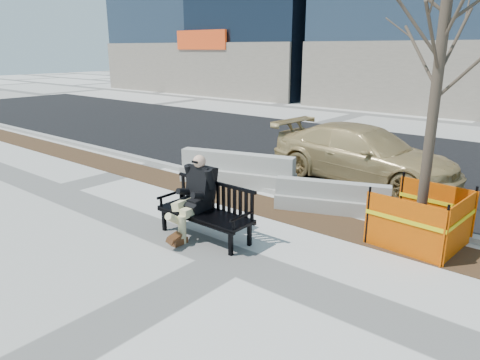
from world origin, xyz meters
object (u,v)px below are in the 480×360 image
at_px(tree_fence, 417,243).
at_px(sedan, 361,181).
at_px(seated_man, 197,233).
at_px(jersey_barrier_left, 237,185).
at_px(jersey_barrier_right, 331,212).
at_px(bench, 205,237).

bearing_deg(tree_fence, sedan, 129.37).
distance_m(seated_man, tree_fence, 4.33).
relative_size(jersey_barrier_left, jersey_barrier_right, 1.25).
distance_m(bench, seated_man, 0.29).
height_order(seated_man, jersey_barrier_left, seated_man).
bearing_deg(jersey_barrier_left, tree_fence, -24.57).
height_order(tree_fence, sedan, tree_fence).
distance_m(bench, sedan, 5.71).
relative_size(bench, jersey_barrier_left, 0.65).
height_order(bench, sedan, sedan).
bearing_deg(seated_man, sedan, 80.45).
relative_size(tree_fence, sedan, 1.07).
xyz_separation_m(jersey_barrier_left, jersey_barrier_right, (3.00, -0.22, 0.00)).
bearing_deg(seated_man, jersey_barrier_right, 62.23).
height_order(jersey_barrier_left, jersey_barrier_right, jersey_barrier_left).
xyz_separation_m(tree_fence, jersey_barrier_right, (-2.12, 0.45, 0.00)).
distance_m(tree_fence, jersey_barrier_left, 5.16).
bearing_deg(bench, seated_man, 168.70).
xyz_separation_m(bench, sedan, (0.68, 5.67, 0.00)).
xyz_separation_m(bench, jersey_barrier_right, (1.22, 2.89, 0.00)).
xyz_separation_m(tree_fence, sedan, (-2.66, 3.24, 0.00)).
relative_size(bench, sedan, 0.39).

